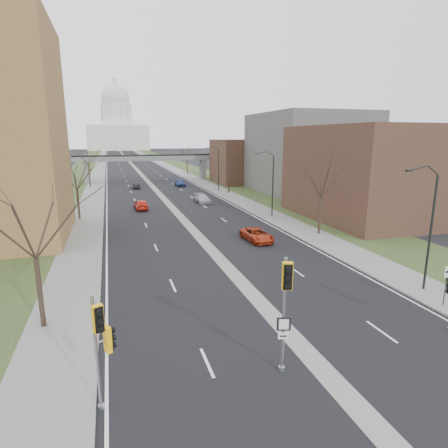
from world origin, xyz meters
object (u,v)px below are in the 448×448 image
signal_pole_left (102,337)px  car_left_near (141,204)px  signal_pole_median (286,297)px  speed_limit_sign (447,278)px  car_left_far (136,186)px  car_right_far (180,182)px  car_right_near (257,235)px  car_right_mid (202,199)px

signal_pole_left → car_left_near: 42.93m
car_left_near → signal_pole_median: bearing=91.7°
signal_pole_median → speed_limit_sign: bearing=31.7°
car_left_far → car_right_far: bearing=-175.9°
car_left_near → car_right_near: size_ratio=0.94×
car_right_far → signal_pole_left: bearing=-104.9°
speed_limit_sign → car_left_near: size_ratio=0.58×
signal_pole_median → car_left_far: size_ratio=1.48×
car_left_far → car_right_near: 46.33m
speed_limit_sign → car_left_far: (-14.64, 63.35, -1.32)m
signal_pole_median → car_right_mid: bearing=97.7°
signal_pole_median → car_right_near: bearing=88.1°
signal_pole_median → car_right_near: 22.73m
car_right_near → car_left_near: bearing=111.8°
signal_pole_median → car_left_far: bearing=108.5°
speed_limit_sign → car_right_near: 18.80m
signal_pole_left → car_right_far: bearing=55.0°
car_right_near → car_right_mid: car_right_mid is taller
speed_limit_sign → car_right_mid: 42.52m
car_left_far → car_right_far: size_ratio=0.80×
signal_pole_left → car_right_far: 69.90m
car_left_near → car_right_near: (10.02, -21.30, -0.10)m
speed_limit_sign → car_left_near: (-15.56, 39.22, -1.16)m
signal_pole_left → car_left_far: 67.02m
car_right_near → car_right_far: (0.58, 46.84, 0.12)m
signal_pole_left → car_left_far: (5.82, 66.71, -2.56)m
signal_pole_left → signal_pole_median: (7.63, -0.02, 0.66)m
signal_pole_left → car_right_mid: bearing=49.6°
car_left_near → car_right_near: car_left_near is taller
speed_limit_sign → car_right_mid: (-5.42, 42.15, -1.23)m
speed_limit_sign → car_right_far: 64.96m
car_left_near → car_right_mid: (10.14, 2.93, -0.07)m
car_left_far → car_right_far: 9.77m
car_left_far → car_left_near: bearing=83.6°
car_right_mid → car_left_far: bearing=111.8°
car_left_near → speed_limit_sign: bearing=109.7°
signal_pole_left → car_left_near: signal_pole_left is taller
car_right_far → speed_limit_sign: bearing=-87.7°
signal_pole_median → car_left_near: 42.80m
signal_pole_median → speed_limit_sign: signal_pole_median is taller
signal_pole_median → car_left_near: signal_pole_median is taller
signal_pole_left → car_left_far: signal_pole_left is taller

